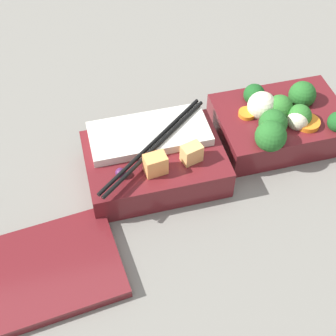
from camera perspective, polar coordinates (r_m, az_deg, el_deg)
ground_plane at (r=0.67m, az=5.33°, el=2.57°), size 3.00×3.00×0.00m
bento_tray_vegetable at (r=0.67m, az=13.60°, el=5.47°), size 0.18×0.13×0.08m
bento_tray_rice at (r=0.61m, az=-1.65°, el=0.98°), size 0.18×0.14×0.07m
bento_lid at (r=0.56m, az=-15.00°, el=-12.12°), size 0.19×0.14×0.01m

